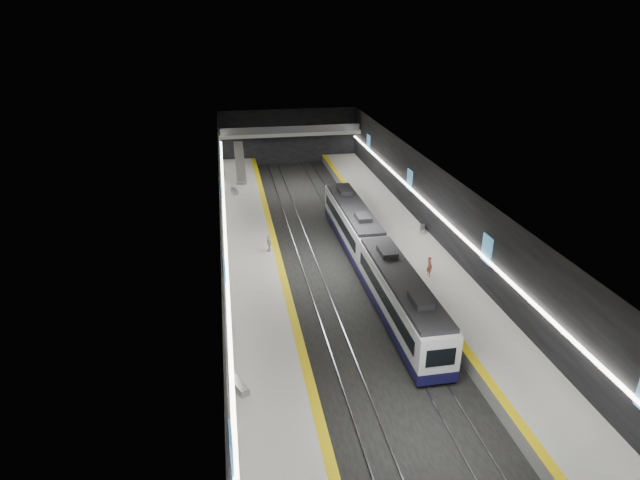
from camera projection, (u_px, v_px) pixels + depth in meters
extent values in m
plane|color=black|center=(338.00, 266.00, 48.30)|extent=(70.00, 70.00, 0.00)
cube|color=beige|center=(339.00, 181.00, 45.07)|extent=(20.00, 70.00, 0.04)
cube|color=black|center=(223.00, 233.00, 45.06)|extent=(0.04, 70.00, 8.00)
cube|color=black|center=(446.00, 218.00, 48.32)|extent=(0.04, 70.00, 8.00)
cube|color=black|center=(288.00, 137.00, 78.21)|extent=(20.00, 0.04, 8.00)
cube|color=slate|center=(254.00, 268.00, 46.87)|extent=(5.00, 70.00, 1.00)
cube|color=#B4B4AF|center=(254.00, 263.00, 46.67)|extent=(5.00, 70.00, 0.02)
cube|color=yellow|center=(279.00, 261.00, 47.02)|extent=(0.60, 70.00, 0.02)
cube|color=slate|center=(417.00, 255.00, 49.32)|extent=(5.00, 70.00, 1.00)
cube|color=#B4B4AF|center=(418.00, 250.00, 49.11)|extent=(5.00, 70.00, 0.02)
cube|color=yellow|center=(395.00, 251.00, 48.75)|extent=(0.60, 70.00, 0.02)
cube|color=gray|center=(303.00, 268.00, 47.75)|extent=(0.08, 70.00, 0.12)
cube|color=gray|center=(318.00, 267.00, 47.98)|extent=(0.08, 70.00, 0.12)
cube|color=gray|center=(357.00, 264.00, 48.56)|extent=(0.08, 70.00, 0.12)
cube|color=gray|center=(372.00, 263.00, 48.80)|extent=(0.08, 70.00, 0.12)
cube|color=#100F37|center=(400.00, 315.00, 39.28)|extent=(2.65, 15.00, 0.80)
cube|color=silver|center=(401.00, 295.00, 38.61)|extent=(2.65, 15.00, 2.50)
cube|color=black|center=(402.00, 278.00, 38.05)|extent=(2.44, 14.25, 0.30)
cube|color=black|center=(401.00, 295.00, 38.59)|extent=(2.69, 13.20, 1.00)
cube|color=black|center=(441.00, 358.00, 31.86)|extent=(1.85, 0.05, 1.20)
cube|color=#100F37|center=(352.00, 236.00, 52.79)|extent=(2.65, 15.00, 0.80)
cube|color=silver|center=(353.00, 220.00, 52.12)|extent=(2.65, 15.00, 2.50)
cube|color=black|center=(353.00, 207.00, 51.56)|extent=(2.44, 14.25, 0.30)
cube|color=black|center=(353.00, 220.00, 52.10)|extent=(2.69, 13.20, 1.00)
cube|color=black|center=(373.00, 253.00, 45.37)|extent=(1.85, 0.05, 1.20)
cube|color=#3E84BC|center=(232.00, 452.00, 22.35)|extent=(0.10, 1.50, 2.20)
cube|color=#3E84BC|center=(225.00, 270.00, 37.66)|extent=(0.10, 1.50, 2.20)
cube|color=#3E84BC|center=(222.00, 190.00, 53.87)|extent=(0.10, 1.50, 2.20)
cube|color=#3E84BC|center=(220.00, 149.00, 69.18)|extent=(0.10, 1.50, 2.20)
cube|color=#3E84BC|center=(487.00, 249.00, 40.90)|extent=(0.10, 1.50, 2.20)
cube|color=#3E84BC|center=(410.00, 180.00, 57.11)|extent=(0.10, 1.50, 2.20)
cube|color=#3E84BC|center=(368.00, 143.00, 72.42)|extent=(0.10, 1.50, 2.20)
cube|color=white|center=(225.00, 235.00, 45.17)|extent=(0.25, 68.60, 0.12)
cube|color=white|center=(444.00, 220.00, 48.36)|extent=(0.25, 68.60, 0.12)
cube|color=gray|center=(290.00, 133.00, 76.00)|extent=(20.00, 3.00, 0.50)
cube|color=#47474C|center=(291.00, 130.00, 74.40)|extent=(19.60, 0.08, 1.00)
cube|color=#99999E|center=(240.00, 163.00, 69.32)|extent=(1.20, 7.50, 3.92)
cube|color=#99999E|center=(239.00, 386.00, 31.25)|extent=(1.25, 1.90, 0.45)
cube|color=#99999E|center=(235.00, 191.00, 63.87)|extent=(0.88, 1.98, 0.47)
cube|color=#99999E|center=(422.00, 229.00, 53.19)|extent=(1.06, 1.74, 0.41)
imported|color=#D0684D|center=(429.00, 266.00, 44.06)|extent=(0.55, 0.72, 1.74)
imported|color=silver|center=(269.00, 243.00, 48.55)|extent=(0.66, 1.02, 1.62)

